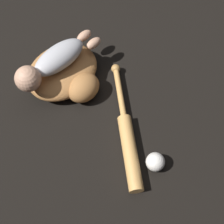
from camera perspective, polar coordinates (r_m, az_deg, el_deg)
name	(u,v)px	position (r m, az deg, el deg)	size (l,w,h in m)	color
ground_plane	(55,77)	(1.36, -10.32, 6.39)	(6.00, 6.00, 0.00)	black
baseball_glove	(66,74)	(1.30, -8.44, 6.92)	(0.36, 0.35, 0.10)	#A8703D
baby_figure	(52,62)	(1.23, -11.00, 8.93)	(0.39, 0.19, 0.10)	#B2B2B7
baseball_bat	(128,138)	(1.17, 2.87, -4.82)	(0.46, 0.36, 0.05)	tan
baseball	(155,162)	(1.14, 7.92, -9.02)	(0.07, 0.07, 0.07)	white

